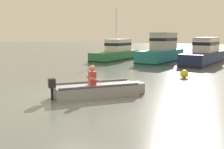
{
  "coord_description": "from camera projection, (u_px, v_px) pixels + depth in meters",
  "views": [
    {
      "loc": [
        5.3,
        -8.36,
        2.34
      ],
      "look_at": [
        0.26,
        2.52,
        0.55
      ],
      "focal_mm": 43.52,
      "sensor_mm": 36.0,
      "label": 1
    }
  ],
  "objects": [
    {
      "name": "rowboat_with_person",
      "position": [
        98.0,
        90.0,
        10.29
      ],
      "size": [
        3.02,
        3.11,
        1.19
      ],
      "color": "gray",
      "rests_on": "ground"
    },
    {
      "name": "moored_boat_navy",
      "position": [
        204.0,
        54.0,
        21.31
      ],
      "size": [
        2.83,
        6.93,
        2.1
      ],
      "color": "#19234C",
      "rests_on": "ground"
    },
    {
      "name": "mooring_buoy",
      "position": [
        184.0,
        74.0,
        14.55
      ],
      "size": [
        0.44,
        0.44,
        0.44
      ],
      "primitive_type": "sphere",
      "color": "yellow",
      "rests_on": "ground"
    },
    {
      "name": "ground_plane",
      "position": [
        77.0,
        98.0,
        10.05
      ],
      "size": [
        120.0,
        120.0,
        0.0
      ],
      "primitive_type": "plane",
      "color": "slate"
    },
    {
      "name": "moored_boat_teal",
      "position": [
        162.0,
        52.0,
        22.02
      ],
      "size": [
        2.7,
        5.98,
        2.5
      ],
      "color": "#1E727A",
      "rests_on": "ground"
    },
    {
      "name": "moored_boat_green",
      "position": [
        116.0,
        53.0,
        24.27
      ],
      "size": [
        2.33,
        6.2,
        4.55
      ],
      "color": "#287042",
      "rests_on": "ground"
    }
  ]
}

